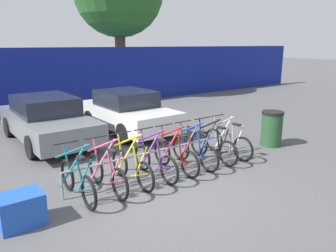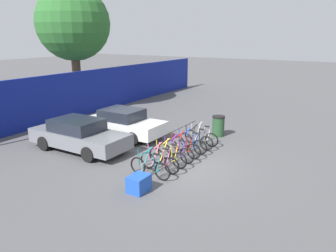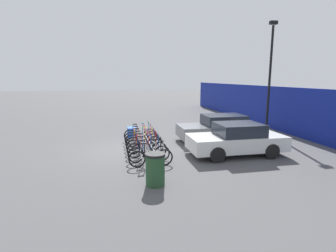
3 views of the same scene
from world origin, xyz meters
name	(u,v)px [view 1 (image 1 of 3)]	position (x,y,z in m)	size (l,w,h in m)	color
ground_plane	(159,188)	(0.00, 0.00, 0.00)	(120.00, 120.00, 0.00)	#4C4C4F
hoarding_wall	(29,81)	(0.00, 9.50, 1.39)	(36.00, 0.16, 2.78)	navy
bike_rack	(161,152)	(0.54, 0.68, 0.50)	(4.73, 0.04, 0.57)	gray
bicycle_teal	(77,181)	(-1.55, 0.53, 0.38)	(0.68, 1.71, 1.05)	black
bicycle_pink	(107,173)	(-0.92, 0.53, 0.38)	(0.68, 1.71, 1.05)	black
bicycle_yellow	(132,167)	(-0.34, 0.53, 0.38)	(0.68, 1.71, 1.05)	black
bicycle_purple	(155,161)	(0.26, 0.53, 0.38)	(0.68, 1.71, 1.05)	black
bicycle_red	(175,156)	(0.85, 0.53, 0.38)	(0.68, 1.71, 1.05)	black
bicycle_blue	(194,151)	(1.44, 0.53, 0.38)	(0.68, 1.71, 1.05)	black
bicycle_black	(213,146)	(2.08, 0.53, 0.38)	(0.68, 1.71, 1.05)	black
bicycle_silver	(228,143)	(2.63, 0.53, 0.38)	(0.68, 1.71, 1.05)	black
car_grey	(47,119)	(-0.77, 4.82, 0.69)	(1.91, 4.59, 1.40)	slate
car_white	(127,111)	(1.82, 4.41, 0.69)	(1.91, 4.15, 1.40)	silver
trash_bin	(272,128)	(4.37, 0.42, 0.52)	(0.63, 0.63, 1.03)	#234728
cargo_crate	(21,210)	(-2.66, 0.20, 0.28)	(0.70, 0.56, 0.55)	blue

